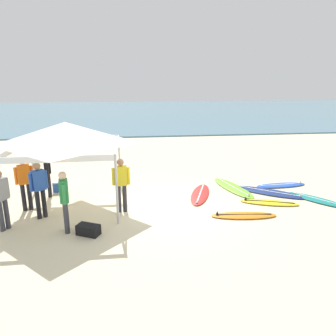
# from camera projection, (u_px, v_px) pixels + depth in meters

# --- Properties ---
(ground_plane) EXTENTS (80.00, 80.00, 0.00)m
(ground_plane) POSITION_uv_depth(u_px,v_px,m) (166.00, 208.00, 10.22)
(ground_plane) COLOR beige
(sea) EXTENTS (80.00, 36.00, 0.10)m
(sea) POSITION_uv_depth(u_px,v_px,m) (138.00, 112.00, 39.80)
(sea) COLOR #568499
(sea) RESTS_ON ground
(canopy_tent) EXTENTS (3.25, 3.25, 2.75)m
(canopy_tent) POSITION_uv_depth(u_px,v_px,m) (66.00, 134.00, 9.79)
(canopy_tent) COLOR #B7B7BC
(canopy_tent) RESTS_ON ground
(surfboard_lime) EXTENTS (1.27, 2.59, 0.19)m
(surfboard_lime) POSITION_uv_depth(u_px,v_px,m) (233.00, 188.00, 12.03)
(surfboard_lime) COLOR #7AD12D
(surfboard_lime) RESTS_ON ground
(surfboard_teal) EXTENTS (1.64, 1.97, 0.19)m
(surfboard_teal) POSITION_uv_depth(u_px,v_px,m) (317.00, 200.00, 10.82)
(surfboard_teal) COLOR #19847F
(surfboard_teal) RESTS_ON ground
(surfboard_yellow) EXTENTS (1.97, 1.08, 0.19)m
(surfboard_yellow) POSITION_uv_depth(u_px,v_px,m) (269.00, 202.00, 10.58)
(surfboard_yellow) COLOR yellow
(surfboard_yellow) RESTS_ON ground
(surfboard_orange) EXTENTS (2.03, 0.72, 0.19)m
(surfboard_orange) POSITION_uv_depth(u_px,v_px,m) (243.00, 215.00, 9.58)
(surfboard_orange) COLOR orange
(surfboard_orange) RESTS_ON ground
(surfboard_blue) EXTENTS (2.06, 0.70, 0.19)m
(surfboard_blue) POSITION_uv_depth(u_px,v_px,m) (281.00, 185.00, 12.31)
(surfboard_blue) COLOR blue
(surfboard_blue) RESTS_ON ground
(surfboard_red) EXTENTS (1.31, 2.28, 0.19)m
(surfboard_red) POSITION_uv_depth(u_px,v_px,m) (200.00, 194.00, 11.34)
(surfboard_red) COLOR red
(surfboard_red) RESTS_ON ground
(surfboard_navy) EXTENTS (2.48, 2.10, 0.19)m
(surfboard_navy) POSITION_uv_depth(u_px,v_px,m) (270.00, 192.00, 11.56)
(surfboard_navy) COLOR navy
(surfboard_navy) RESTS_ON ground
(person_black) EXTENTS (0.30, 0.54, 1.71)m
(person_black) POSITION_uv_depth(u_px,v_px,m) (48.00, 169.00, 10.98)
(person_black) COLOR black
(person_black) RESTS_ON ground
(person_blue) EXTENTS (0.45, 0.40, 1.71)m
(person_blue) POSITION_uv_depth(u_px,v_px,m) (39.00, 186.00, 9.24)
(person_blue) COLOR black
(person_blue) RESTS_ON ground
(person_yellow) EXTENTS (0.55, 0.24, 1.71)m
(person_yellow) POSITION_uv_depth(u_px,v_px,m) (121.00, 182.00, 9.68)
(person_yellow) COLOR #2D2D33
(person_yellow) RESTS_ON ground
(person_orange) EXTENTS (0.52, 0.34, 1.71)m
(person_orange) POSITION_uv_depth(u_px,v_px,m) (25.00, 180.00, 9.80)
(person_orange) COLOR black
(person_orange) RESTS_ON ground
(person_green) EXTENTS (0.28, 0.54, 1.71)m
(person_green) POSITION_uv_depth(u_px,v_px,m) (64.00, 198.00, 8.37)
(person_green) COLOR #383842
(person_green) RESTS_ON ground
(person_grey) EXTENTS (0.38, 0.48, 1.71)m
(person_grey) POSITION_uv_depth(u_px,v_px,m) (1.00, 196.00, 8.49)
(person_grey) COLOR #383842
(person_grey) RESTS_ON ground
(gear_bag_near_tent) EXTENTS (0.68, 0.55, 0.28)m
(gear_bag_near_tent) POSITION_uv_depth(u_px,v_px,m) (88.00, 230.00, 8.43)
(gear_bag_near_tent) COLOR black
(gear_bag_near_tent) RESTS_ON ground
(cooler_box) EXTENTS (0.50, 0.36, 0.39)m
(cooler_box) POSITION_uv_depth(u_px,v_px,m) (60.00, 186.00, 11.71)
(cooler_box) COLOR #2D60B7
(cooler_box) RESTS_ON ground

